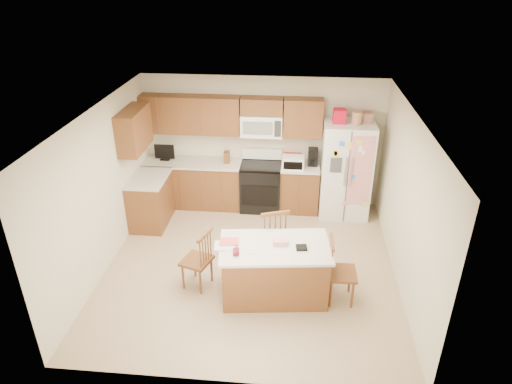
# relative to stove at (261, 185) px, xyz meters

# --- Properties ---
(ground) EXTENTS (4.50, 4.50, 0.00)m
(ground) POSITION_rel_stove_xyz_m (0.00, -1.94, -0.47)
(ground) COLOR tan
(ground) RESTS_ON ground
(room_shell) EXTENTS (4.60, 4.60, 2.52)m
(room_shell) POSITION_rel_stove_xyz_m (0.00, -1.94, 0.97)
(room_shell) COLOR beige
(room_shell) RESTS_ON ground
(cabinetry) EXTENTS (3.36, 1.56, 2.15)m
(cabinetry) POSITION_rel_stove_xyz_m (-0.98, -0.15, 0.44)
(cabinetry) COLOR brown
(cabinetry) RESTS_ON ground
(stove) EXTENTS (0.76, 0.65, 1.13)m
(stove) POSITION_rel_stove_xyz_m (0.00, 0.00, 0.00)
(stove) COLOR black
(stove) RESTS_ON ground
(refrigerator) EXTENTS (0.90, 0.79, 2.04)m
(refrigerator) POSITION_rel_stove_xyz_m (1.57, -0.06, 0.45)
(refrigerator) COLOR white
(refrigerator) RESTS_ON ground
(island) EXTENTS (1.65, 1.06, 0.92)m
(island) POSITION_rel_stove_xyz_m (0.41, -2.58, -0.05)
(island) COLOR brown
(island) RESTS_ON ground
(windsor_chair_left) EXTENTS (0.50, 0.51, 0.95)m
(windsor_chair_left) POSITION_rel_stove_xyz_m (-0.71, -2.49, -0.03)
(windsor_chair_left) COLOR brown
(windsor_chair_left) RESTS_ON ground
(windsor_chair_back) EXTENTS (0.58, 0.56, 1.06)m
(windsor_chair_back) POSITION_rel_stove_xyz_m (0.33, -1.89, 0.03)
(windsor_chair_back) COLOR brown
(windsor_chair_back) RESTS_ON ground
(windsor_chair_right) EXTENTS (0.41, 0.43, 0.98)m
(windsor_chair_right) POSITION_rel_stove_xyz_m (1.33, -2.60, -0.01)
(windsor_chair_right) COLOR brown
(windsor_chair_right) RESTS_ON ground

